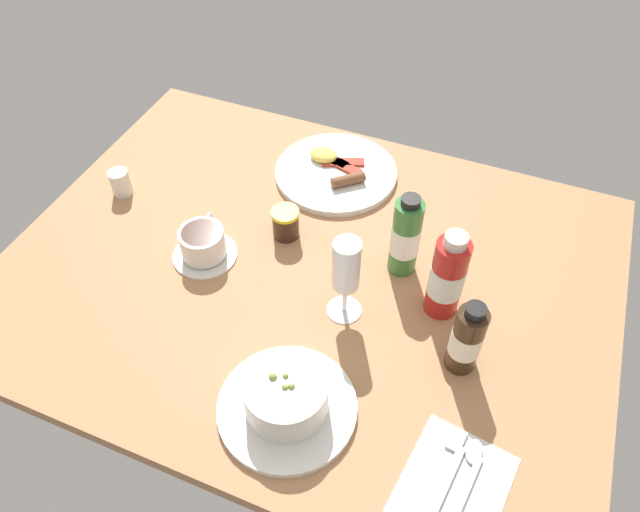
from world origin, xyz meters
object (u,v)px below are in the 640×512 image
(sauce_bottle_brown, at_px, (466,339))
(breakfast_plate, at_px, (336,171))
(cutlery_setting, at_px, (454,484))
(sauce_bottle_green, at_px, (405,237))
(sauce_bottle_red, at_px, (447,277))
(creamer_jug, at_px, (120,182))
(porridge_bowl, at_px, (286,398))
(wine_glass, at_px, (346,269))
(jam_jar, at_px, (286,223))
(coffee_cup, at_px, (203,244))

(sauce_bottle_brown, xyz_separation_m, breakfast_plate, (-0.35, 0.36, -0.06))
(sauce_bottle_brown, distance_m, breakfast_plate, 0.51)
(cutlery_setting, relative_size, breakfast_plate, 0.75)
(sauce_bottle_green, height_order, breakfast_plate, sauce_bottle_green)
(cutlery_setting, height_order, sauce_bottle_red, sauce_bottle_red)
(creamer_jug, height_order, sauce_bottle_green, sauce_bottle_green)
(porridge_bowl, xyz_separation_m, wine_glass, (0.01, 0.21, 0.07))
(jam_jar, relative_size, sauce_bottle_green, 0.36)
(cutlery_setting, relative_size, creamer_jug, 3.27)
(jam_jar, bearing_deg, creamer_jug, -177.30)
(sauce_bottle_red, bearing_deg, breakfast_plate, 138.58)
(sauce_bottle_red, height_order, sauce_bottle_green, sauce_bottle_red)
(jam_jar, height_order, sauce_bottle_brown, sauce_bottle_brown)
(creamer_jug, relative_size, sauce_bottle_brown, 0.40)
(wine_glass, distance_m, breakfast_plate, 0.37)
(jam_jar, height_order, sauce_bottle_red, sauce_bottle_red)
(coffee_cup, distance_m, sauce_bottle_green, 0.37)
(porridge_bowl, bearing_deg, breakfast_plate, 103.53)
(coffee_cup, xyz_separation_m, breakfast_plate, (0.14, 0.31, -0.02))
(breakfast_plate, bearing_deg, wine_glass, -66.47)
(coffee_cup, height_order, sauce_bottle_brown, sauce_bottle_brown)
(sauce_bottle_red, bearing_deg, creamer_jug, 176.45)
(sauce_bottle_brown, bearing_deg, coffee_cup, 174.11)
(sauce_bottle_brown, relative_size, breakfast_plate, 0.57)
(wine_glass, bearing_deg, breakfast_plate, 113.53)
(coffee_cup, xyz_separation_m, sauce_bottle_green, (0.35, 0.11, 0.05))
(creamer_jug, height_order, sauce_bottle_red, sauce_bottle_red)
(sauce_bottle_red, xyz_separation_m, sauce_bottle_brown, (0.06, -0.10, -0.01))
(porridge_bowl, height_order, coffee_cup, porridge_bowl)
(sauce_bottle_red, height_order, sauce_bottle_brown, sauce_bottle_red)
(coffee_cup, bearing_deg, creamer_jug, 159.82)
(wine_glass, bearing_deg, sauce_bottle_green, 64.87)
(cutlery_setting, distance_m, creamer_jug, 0.85)
(cutlery_setting, relative_size, sauce_bottle_red, 1.09)
(breakfast_plate, bearing_deg, porridge_bowl, -76.47)
(porridge_bowl, xyz_separation_m, coffee_cup, (-0.27, 0.23, -0.00))
(jam_jar, bearing_deg, sauce_bottle_red, -10.51)
(wine_glass, bearing_deg, cutlery_setting, -42.28)
(porridge_bowl, relative_size, cutlery_setting, 1.10)
(wine_glass, bearing_deg, porridge_bowl, -93.86)
(jam_jar, distance_m, breakfast_plate, 0.20)
(porridge_bowl, xyz_separation_m, sauce_bottle_green, (0.08, 0.34, 0.05))
(wine_glass, relative_size, sauce_bottle_green, 0.98)
(coffee_cup, bearing_deg, wine_glass, -4.38)
(porridge_bowl, height_order, sauce_bottle_brown, sauce_bottle_brown)
(coffee_cup, height_order, creamer_jug, coffee_cup)
(creamer_jug, bearing_deg, sauce_bottle_green, 2.00)
(coffee_cup, relative_size, creamer_jug, 2.17)
(sauce_bottle_green, bearing_deg, porridge_bowl, -102.59)
(porridge_bowl, relative_size, sauce_bottle_green, 1.24)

